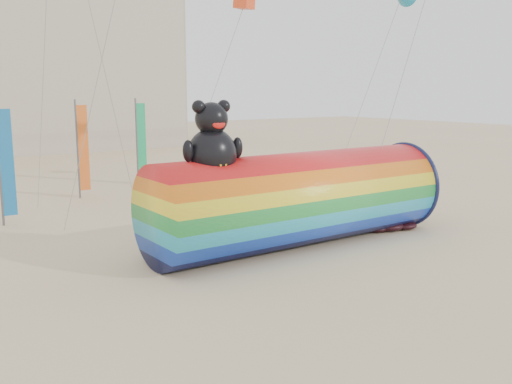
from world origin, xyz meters
TOP-DOWN VIEW (x-y plane):
  - ground at (0.00, 0.00)m, footprint 160.00×160.00m
  - windsock_assembly at (3.21, 2.58)m, footprint 11.78×3.59m
  - kite_handler at (7.80, 3.35)m, footprint 0.68×0.51m
  - fabric_bundle at (7.76, 2.03)m, footprint 2.62×1.35m
  - festival_banners at (-0.34, 15.77)m, footprint 9.71×6.85m

SIDE VIEW (x-z plane):
  - ground at x=0.00m, z-range 0.00..0.00m
  - fabric_bundle at x=7.76m, z-range -0.03..0.37m
  - kite_handler at x=7.80m, z-range 0.00..1.70m
  - windsock_assembly at x=3.21m, z-range -0.91..4.52m
  - festival_banners at x=-0.34m, z-range 0.04..5.24m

